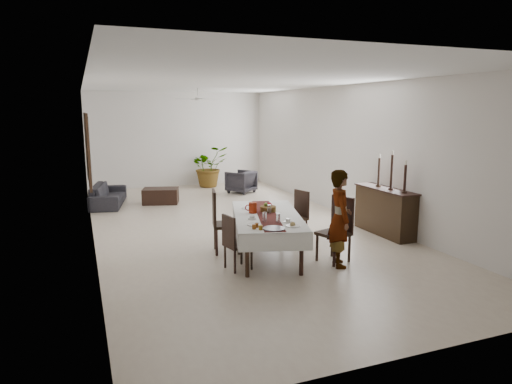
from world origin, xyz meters
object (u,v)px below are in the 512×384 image
(red_pitcher, at_px, (253,208))
(sideboard_body, at_px, (385,212))
(woman, at_px, (340,218))
(sofa, at_px, (108,195))
(dining_table_top, at_px, (267,216))

(red_pitcher, distance_m, sideboard_body, 3.08)
(woman, bearing_deg, red_pitcher, 58.75)
(woman, xyz_separation_m, sofa, (-3.32, 6.63, -0.53))
(dining_table_top, distance_m, red_pitcher, 0.32)
(red_pitcher, distance_m, woman, 1.63)
(dining_table_top, xyz_separation_m, sofa, (-2.41, 5.64, -0.42))
(sideboard_body, height_order, sofa, sideboard_body)
(dining_table_top, relative_size, woman, 1.43)
(dining_table_top, height_order, woman, woman)
(dining_table_top, bearing_deg, sideboard_body, 24.09)
(dining_table_top, distance_m, sideboard_body, 2.90)
(red_pitcher, xyz_separation_m, woman, (1.10, -1.21, -0.02))
(woman, height_order, sideboard_body, woman)
(sofa, bearing_deg, dining_table_top, -145.34)
(red_pitcher, relative_size, sideboard_body, 0.12)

